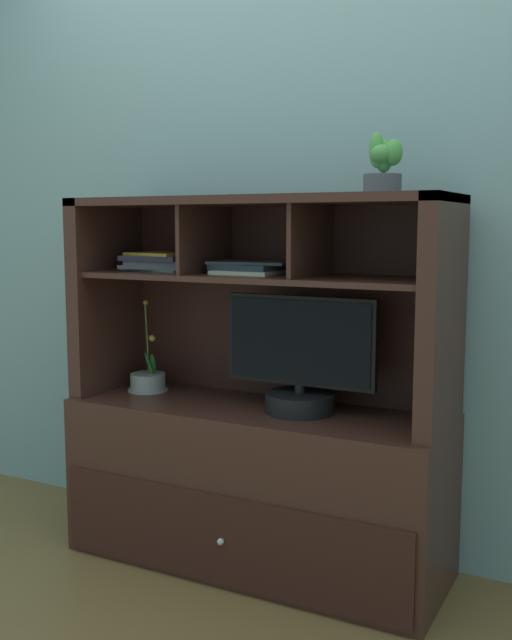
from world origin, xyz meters
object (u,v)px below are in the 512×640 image
at_px(media_console, 257,449).
at_px(potted_orchid, 148,381).
at_px(magazine_stack_left, 254,267).
at_px(tv_monitor, 300,367).
at_px(potted_succulent, 383,169).
at_px(magazine_stack_centre, 165,261).

bearing_deg(media_console, potted_orchid, 177.31).
bearing_deg(magazine_stack_left, potted_orchid, -177.43).
xyz_separation_m(media_console, tv_monitor, (0.18, -0.01, 0.33)).
height_order(potted_orchid, potted_succulent, potted_succulent).
relative_size(magazine_stack_centre, potted_succulent, 1.54).
bearing_deg(potted_succulent, tv_monitor, -174.91).
height_order(media_console, potted_succulent, potted_succulent).
height_order(tv_monitor, potted_orchid, tv_monitor).
relative_size(tv_monitor, potted_orchid, 1.53).
bearing_deg(magazine_stack_left, potted_succulent, -3.26).
bearing_deg(potted_orchid, magazine_stack_centre, 20.69).
bearing_deg(magazine_stack_centre, potted_succulent, -2.23).
distance_m(media_console, tv_monitor, 0.37).
relative_size(magazine_stack_left, magazine_stack_centre, 1.01).
bearing_deg(potted_succulent, media_console, -177.90).
bearing_deg(potted_succulent, magazine_stack_centre, 177.77).
height_order(media_console, tv_monitor, media_console).
height_order(magazine_stack_left, magazine_stack_centre, magazine_stack_centre).
distance_m(media_console, potted_succulent, 1.11).
relative_size(magazine_stack_left, potted_succulent, 1.56).
height_order(media_console, magazine_stack_centre, media_console).
distance_m(media_console, magazine_stack_centre, 0.81).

